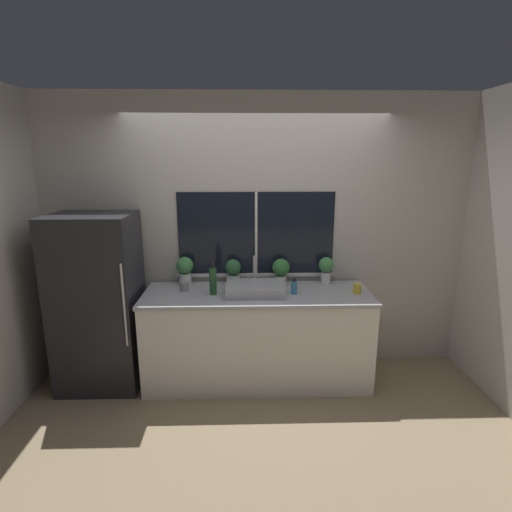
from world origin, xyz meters
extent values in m
plane|color=#937F60|center=(0.00, 0.00, 0.00)|extent=(14.00, 14.00, 0.00)
cube|color=#BCB7AD|center=(0.00, 0.74, 1.35)|extent=(8.00, 0.06, 2.70)
cube|color=black|center=(0.00, 0.71, 1.37)|extent=(1.53, 0.01, 0.81)
cube|color=silver|center=(0.00, 0.70, 1.37)|extent=(0.02, 0.01, 0.81)
cube|color=silver|center=(0.00, 0.70, 0.95)|extent=(1.59, 0.04, 0.03)
cube|color=#BCB7AD|center=(-2.11, 1.50, 1.35)|extent=(0.06, 7.00, 2.70)
cube|color=#BCB7AD|center=(2.11, 1.50, 1.35)|extent=(0.06, 7.00, 2.70)
cube|color=white|center=(0.00, 0.34, 0.43)|extent=(2.08, 0.67, 0.85)
cube|color=#ADADB2|center=(0.00, 0.34, 0.87)|extent=(2.11, 0.70, 0.03)
cube|color=#232328|center=(-1.47, 0.33, 0.81)|extent=(0.73, 0.60, 1.62)
cylinder|color=silver|center=(-1.13, 0.02, 0.89)|extent=(0.02, 0.02, 0.73)
cube|color=#ADADB2|center=(-0.02, 0.32, 0.93)|extent=(0.53, 0.38, 0.09)
cylinder|color=#B7B7BC|center=(-0.02, 0.54, 0.90)|extent=(0.04, 0.04, 0.03)
cylinder|color=#B7B7BC|center=(-0.02, 0.54, 1.05)|extent=(0.02, 0.02, 0.27)
cylinder|color=white|center=(-0.70, 0.60, 0.94)|extent=(0.12, 0.12, 0.11)
sphere|color=#478E4C|center=(-0.70, 0.60, 1.08)|extent=(0.16, 0.16, 0.16)
cylinder|color=white|center=(-0.23, 0.60, 0.93)|extent=(0.13, 0.13, 0.09)
sphere|color=#2D6638|center=(-0.23, 0.60, 1.06)|extent=(0.16, 0.16, 0.16)
cylinder|color=white|center=(0.24, 0.60, 0.93)|extent=(0.11, 0.11, 0.08)
sphere|color=#387A3D|center=(0.24, 0.60, 1.05)|extent=(0.17, 0.17, 0.17)
cylinder|color=white|center=(0.69, 0.60, 0.94)|extent=(0.09, 0.09, 0.12)
sphere|color=#478E4C|center=(0.69, 0.60, 1.08)|extent=(0.15, 0.15, 0.15)
cylinder|color=teal|center=(0.33, 0.29, 0.95)|extent=(0.06, 0.06, 0.12)
cylinder|color=black|center=(0.33, 0.29, 1.02)|extent=(0.03, 0.03, 0.03)
cylinder|color=#235128|center=(-0.40, 0.31, 1.01)|extent=(0.07, 0.07, 0.25)
cylinder|color=black|center=(-0.40, 0.31, 1.17)|extent=(0.03, 0.03, 0.07)
cylinder|color=gold|center=(0.92, 0.29, 0.93)|extent=(0.07, 0.07, 0.09)
cylinder|color=gray|center=(-0.68, 0.41, 0.93)|extent=(0.09, 0.09, 0.09)
camera|label=1|loc=(-0.11, -3.16, 2.11)|focal=28.00mm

